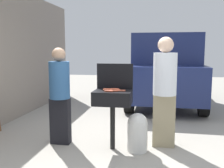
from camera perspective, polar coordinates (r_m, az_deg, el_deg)
ground_plane at (r=4.21m, az=0.11°, el=-14.87°), size 24.00×24.00×0.00m
bbq_grill at (r=4.13m, az=0.14°, el=-3.51°), size 0.60×0.44×0.96m
grill_lid_open at (r=4.30m, az=0.64°, el=1.72°), size 0.60×0.05×0.42m
hot_dog_0 at (r=4.20m, az=-0.98°, el=-1.12°), size 0.13×0.03×0.03m
hot_dog_1 at (r=4.10m, az=-1.09°, el=-1.33°), size 0.13×0.04×0.03m
hot_dog_2 at (r=4.21m, az=0.65°, el=-1.10°), size 0.13×0.03×0.03m
hot_dog_3 at (r=4.14m, az=0.94°, el=-1.25°), size 0.13×0.03×0.03m
hot_dog_4 at (r=4.00m, az=-0.75°, el=-1.58°), size 0.13×0.04×0.03m
hot_dog_5 at (r=4.02m, az=0.33°, el=-1.51°), size 0.13×0.03×0.03m
hot_dog_6 at (r=4.04m, az=2.05°, el=-1.47°), size 0.13×0.04×0.03m
hot_dog_7 at (r=4.13m, az=-0.66°, el=-1.27°), size 0.13×0.03×0.03m
propane_tank at (r=4.19m, az=5.62°, el=-10.36°), size 0.32×0.32×0.62m
person_left at (r=4.46m, az=-11.44°, el=-1.82°), size 0.34×0.34×1.64m
person_right at (r=4.33m, az=11.51°, el=-0.87°), size 0.38×0.38×1.81m
parked_minivan at (r=7.95m, az=11.67°, el=3.24°), size 2.08×4.43×2.02m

